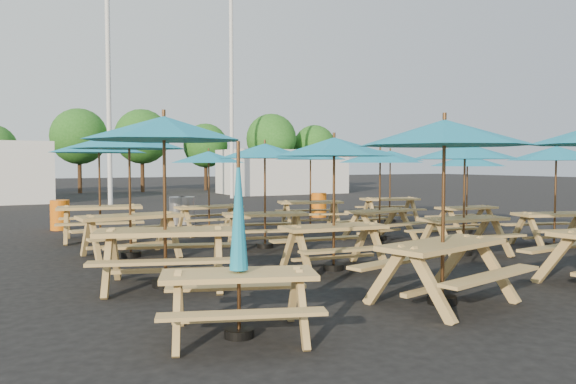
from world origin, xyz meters
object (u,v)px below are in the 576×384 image
picnic_unit_5 (334,154)px  picnic_unit_6 (265,157)px  picnic_unit_0 (239,257)px  picnic_unit_15 (390,160)px  picnic_unit_3 (99,151)px  picnic_unit_11 (310,158)px  picnic_unit_4 (444,143)px  waste_bin_0 (60,215)px  picnic_unit_14 (467,165)px  picnic_unit_9 (465,157)px  waste_bin_3 (319,205)px  waste_bin_1 (186,210)px  picnic_unit_7 (209,161)px  picnic_unit_13 (556,159)px  picnic_unit_10 (380,161)px  picnic_unit_1 (164,138)px  picnic_unit_2 (129,147)px  waste_bin_2 (178,211)px

picnic_unit_5 → picnic_unit_6: 2.80m
picnic_unit_0 → picnic_unit_15: picnic_unit_15 is taller
picnic_unit_3 → picnic_unit_6: bearing=-35.1°
picnic_unit_11 → picnic_unit_15: size_ratio=1.03×
picnic_unit_4 → waste_bin_0: picnic_unit_4 is taller
picnic_unit_14 → picnic_unit_3: bearing=165.0°
picnic_unit_9 → waste_bin_0: picnic_unit_9 is taller
picnic_unit_14 → waste_bin_3: picnic_unit_14 is taller
waste_bin_1 → picnic_unit_15: bearing=-23.7°
picnic_unit_5 → picnic_unit_7: bearing=97.7°
picnic_unit_4 → picnic_unit_15: (5.74, 8.28, -0.16)m
picnic_unit_13 → waste_bin_1: bearing=141.7°
picnic_unit_10 → picnic_unit_11: (-0.19, 2.92, 0.09)m
picnic_unit_1 → waste_bin_1: picnic_unit_1 is taller
picnic_unit_0 → picnic_unit_7: size_ratio=0.96×
picnic_unit_10 → waste_bin_0: bearing=127.8°
picnic_unit_7 → picnic_unit_11: 2.97m
picnic_unit_4 → picnic_unit_7: size_ratio=1.23×
picnic_unit_2 → picnic_unit_0: bearing=-95.7°
waste_bin_3 → picnic_unit_6: bearing=-131.0°
picnic_unit_2 → waste_bin_1: bearing=57.1°
picnic_unit_7 → picnic_unit_3: bearing=179.2°
picnic_unit_1 → picnic_unit_11: picnic_unit_1 is taller
picnic_unit_4 → waste_bin_1: (0.05, 10.77, -1.69)m
picnic_unit_7 → picnic_unit_11: picnic_unit_11 is taller
picnic_unit_11 → picnic_unit_13: (2.90, -5.59, -0.04)m
picnic_unit_5 → picnic_unit_11: (2.81, 5.54, -0.03)m
picnic_unit_14 → picnic_unit_13: bearing=-88.1°
waste_bin_3 → picnic_unit_10: bearing=-106.8°
picnic_unit_5 → waste_bin_2: (-0.20, 8.23, -1.58)m
picnic_unit_5 → picnic_unit_11: 6.21m
waste_bin_1 → waste_bin_3: size_ratio=1.00×
picnic_unit_2 → picnic_unit_7: picnic_unit_2 is taller
waste_bin_0 → picnic_unit_2: bearing=-82.6°
picnic_unit_7 → picnic_unit_9: size_ratio=0.96×
picnic_unit_2 → picnic_unit_4: bearing=-68.1°
picnic_unit_11 → waste_bin_0: picnic_unit_11 is taller
picnic_unit_13 → picnic_unit_14: (0.12, 2.67, -0.14)m
picnic_unit_5 → picnic_unit_10: size_ratio=1.00×
picnic_unit_3 → waste_bin_1: 4.17m
picnic_unit_2 → waste_bin_2: picnic_unit_2 is taller
picnic_unit_6 → waste_bin_0: 6.78m
picnic_unit_15 → waste_bin_2: bearing=172.9°
picnic_unit_0 → picnic_unit_1: size_ratio=0.69×
picnic_unit_4 → picnic_unit_14: size_ratio=1.29×
picnic_unit_0 → picnic_unit_3: size_ratio=0.80×
waste_bin_0 → waste_bin_2: size_ratio=1.00×
picnic_unit_4 → picnic_unit_10: size_ratio=1.15×
picnic_unit_14 → waste_bin_3: bearing=106.7°
picnic_unit_1 → waste_bin_3: (7.55, 8.00, -1.80)m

